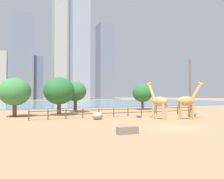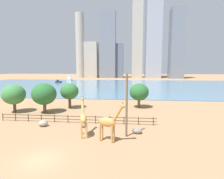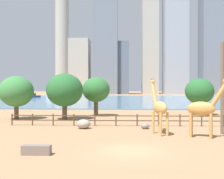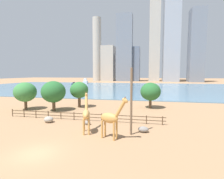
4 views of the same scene
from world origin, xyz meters
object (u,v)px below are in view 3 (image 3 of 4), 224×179
object	(u,v)px
boulder_small	(145,126)
tree_left_small	(65,90)
utility_pole	(222,88)
tree_left_large	(96,90)
tree_right_tall	(16,92)
giraffe_companion	(204,109)
feeding_trough	(36,150)
tree_center_broad	(199,91)
boat_sailboat	(35,96)
boat_ferry	(49,93)
giraffe_tall	(159,108)
boulder_near_fence	(84,124)

from	to	relation	value
boulder_small	tree_left_small	size ratio (longest dim) A/B	0.14
utility_pole	tree_left_small	bearing A→B (deg)	147.17
tree_left_large	utility_pole	bearing A→B (deg)	-49.59
boulder_small	tree_right_tall	bearing A→B (deg)	154.70
giraffe_companion	boulder_small	world-z (taller)	giraffe_companion
tree_left_large	tree_right_tall	size ratio (longest dim) A/B	1.00
feeding_trough	tree_center_broad	xyz separation A→B (m)	(16.89, 25.82, 3.32)
feeding_trough	boat_sailboat	world-z (taller)	boat_sailboat
giraffe_companion	feeding_trough	xyz separation A→B (m)	(-12.16, -6.54, -2.14)
tree_right_tall	utility_pole	bearing A→B (deg)	-24.81
tree_left_large	tree_center_broad	distance (m)	15.72
tree_left_small	tree_right_tall	bearing A→B (deg)	-179.30
tree_left_large	boat_ferry	distance (m)	91.87
boat_sailboat	tree_right_tall	bearing A→B (deg)	-97.79
giraffe_companion	feeding_trough	size ratio (longest dim) A/B	2.83
utility_pole	feeding_trough	world-z (taller)	utility_pole
giraffe_companion	tree_center_broad	bearing A→B (deg)	95.44
boulder_small	tree_right_tall	size ratio (longest dim) A/B	0.15
tree_center_broad	boat_ferry	xyz separation A→B (m)	(-46.05, 84.48, -2.15)
giraffe_companion	tree_left_large	bearing A→B (deg)	141.55
utility_pole	tree_left_large	world-z (taller)	utility_pole
utility_pole	boulder_small	world-z (taller)	utility_pole
tree_right_tall	boat_sailboat	xyz separation A→B (m)	(-21.41, 73.68, -2.86)
giraffe_tall	feeding_trough	world-z (taller)	giraffe_tall
utility_pole	tree_left_small	distance (m)	19.84
giraffe_tall	tree_left_large	bearing A→B (deg)	6.94
tree_left_large	tree_center_broad	size ratio (longest dim) A/B	1.02
giraffe_tall	boat_ferry	size ratio (longest dim) A/B	0.57
boulder_small	boat_sailboat	distance (m)	89.77
tree_left_small	boat_sailboat	distance (m)	78.74
tree_left_small	boat_sailboat	world-z (taller)	tree_left_small
tree_left_large	tree_left_small	distance (m)	5.82
boulder_small	feeding_trough	world-z (taller)	feeding_trough
boulder_near_fence	tree_left_large	size ratio (longest dim) A/B	0.25
giraffe_companion	boulder_near_fence	size ratio (longest dim) A/B	3.56
boulder_near_fence	tree_right_tall	bearing A→B (deg)	142.06
boulder_small	boat_ferry	bearing A→B (deg)	110.39
giraffe_companion	utility_pole	world-z (taller)	utility_pole
giraffe_companion	tree_center_broad	distance (m)	19.88
boulder_near_fence	feeding_trough	xyz separation A→B (m)	(-1.33, -11.21, -0.18)
boulder_near_fence	boulder_small	bearing A→B (deg)	1.10
tree_left_large	tree_left_small	bearing A→B (deg)	-129.08
boulder_small	tree_left_large	size ratio (longest dim) A/B	0.15
boulder_small	giraffe_companion	bearing A→B (deg)	-46.49
giraffe_tall	boat_ferry	bearing A→B (deg)	2.16
tree_left_large	tree_center_broad	xyz separation A→B (m)	(15.57, 2.15, -0.24)
tree_center_broad	tree_left_large	bearing A→B (deg)	-172.14
boulder_near_fence	feeding_trough	size ratio (longest dim) A/B	0.80
giraffe_companion	tree_center_broad	xyz separation A→B (m)	(4.73, 19.27, 1.18)
giraffe_tall	feeding_trough	size ratio (longest dim) A/B	2.86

